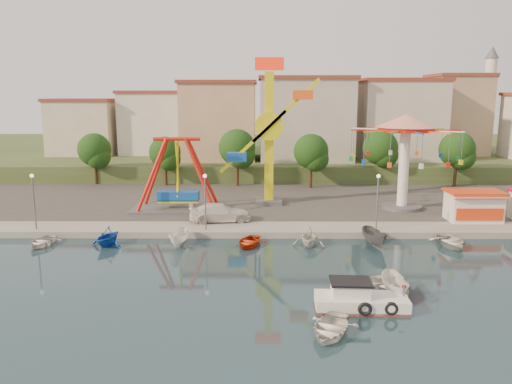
{
  "coord_description": "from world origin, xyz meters",
  "views": [
    {
      "loc": [
        -3.05,
        -32.31,
        13.1
      ],
      "look_at": [
        -3.29,
        14.0,
        4.0
      ],
      "focal_mm": 35.0,
      "sensor_mm": 36.0,
      "label": 1
    }
  ],
  "objects_px": {
    "wave_swinger": "(405,140)",
    "rowboat_a": "(391,287)",
    "cabin_motorboat": "(359,301)",
    "van": "(220,213)",
    "pirate_ship_ride": "(178,176)",
    "kamikaze_tower": "(272,136)",
    "skiff": "(395,286)"
  },
  "relations": [
    {
      "from": "wave_swinger",
      "to": "rowboat_a",
      "type": "bearing_deg",
      "value": -107.26
    },
    {
      "from": "cabin_motorboat",
      "to": "van",
      "type": "height_order",
      "value": "van"
    },
    {
      "from": "pirate_ship_ride",
      "to": "kamikaze_tower",
      "type": "distance_m",
      "value": 11.54
    },
    {
      "from": "kamikaze_tower",
      "to": "rowboat_a",
      "type": "relative_size",
      "value": 4.23
    },
    {
      "from": "wave_swinger",
      "to": "rowboat_a",
      "type": "xyz_separation_m",
      "value": [
        -6.98,
        -22.46,
        -7.79
      ]
    },
    {
      "from": "wave_swinger",
      "to": "cabin_motorboat",
      "type": "bearing_deg",
      "value": -111.09
    },
    {
      "from": "cabin_motorboat",
      "to": "rowboat_a",
      "type": "distance_m",
      "value": 3.78
    },
    {
      "from": "wave_swinger",
      "to": "cabin_motorboat",
      "type": "distance_m",
      "value": 27.97
    },
    {
      "from": "wave_swinger",
      "to": "rowboat_a",
      "type": "distance_m",
      "value": 24.78
    },
    {
      "from": "cabin_motorboat",
      "to": "pirate_ship_ride",
      "type": "bearing_deg",
      "value": 123.89
    },
    {
      "from": "wave_swinger",
      "to": "skiff",
      "type": "bearing_deg",
      "value": -106.6
    },
    {
      "from": "pirate_ship_ride",
      "to": "skiff",
      "type": "xyz_separation_m",
      "value": [
        17.75,
        -22.39,
        -3.66
      ]
    },
    {
      "from": "kamikaze_tower",
      "to": "cabin_motorboat",
      "type": "xyz_separation_m",
      "value": [
        4.65,
        -27.47,
        -7.91
      ]
    },
    {
      "from": "pirate_ship_ride",
      "to": "rowboat_a",
      "type": "xyz_separation_m",
      "value": [
        17.68,
        -21.69,
        -3.99
      ]
    },
    {
      "from": "pirate_ship_ride",
      "to": "kamikaze_tower",
      "type": "height_order",
      "value": "kamikaze_tower"
    },
    {
      "from": "skiff",
      "to": "van",
      "type": "xyz_separation_m",
      "value": [
        -12.81,
        17.46,
        0.76
      ]
    },
    {
      "from": "kamikaze_tower",
      "to": "cabin_motorboat",
      "type": "height_order",
      "value": "kamikaze_tower"
    },
    {
      "from": "pirate_ship_ride",
      "to": "kamikaze_tower",
      "type": "relative_size",
      "value": 0.61
    },
    {
      "from": "kamikaze_tower",
      "to": "rowboat_a",
      "type": "distance_m",
      "value": 27.12
    },
    {
      "from": "pirate_ship_ride",
      "to": "wave_swinger",
      "type": "bearing_deg",
      "value": 1.79
    },
    {
      "from": "van",
      "to": "cabin_motorboat",
      "type": "bearing_deg",
      "value": -160.69
    },
    {
      "from": "kamikaze_tower",
      "to": "rowboat_a",
      "type": "bearing_deg",
      "value": -73.51
    },
    {
      "from": "pirate_ship_ride",
      "to": "skiff",
      "type": "relative_size",
      "value": 2.64
    },
    {
      "from": "wave_swinger",
      "to": "van",
      "type": "relative_size",
      "value": 1.89
    },
    {
      "from": "pirate_ship_ride",
      "to": "skiff",
      "type": "distance_m",
      "value": 28.81
    },
    {
      "from": "cabin_motorboat",
      "to": "skiff",
      "type": "relative_size",
      "value": 1.52
    },
    {
      "from": "kamikaze_tower",
      "to": "van",
      "type": "distance_m",
      "value": 11.95
    },
    {
      "from": "rowboat_a",
      "to": "van",
      "type": "height_order",
      "value": "van"
    },
    {
      "from": "cabin_motorboat",
      "to": "van",
      "type": "relative_size",
      "value": 0.93
    },
    {
      "from": "pirate_ship_ride",
      "to": "cabin_motorboat",
      "type": "distance_m",
      "value": 28.83
    },
    {
      "from": "rowboat_a",
      "to": "wave_swinger",
      "type": "bearing_deg",
      "value": 56.13
    },
    {
      "from": "skiff",
      "to": "wave_swinger",
      "type": "bearing_deg",
      "value": 75.05
    }
  ]
}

